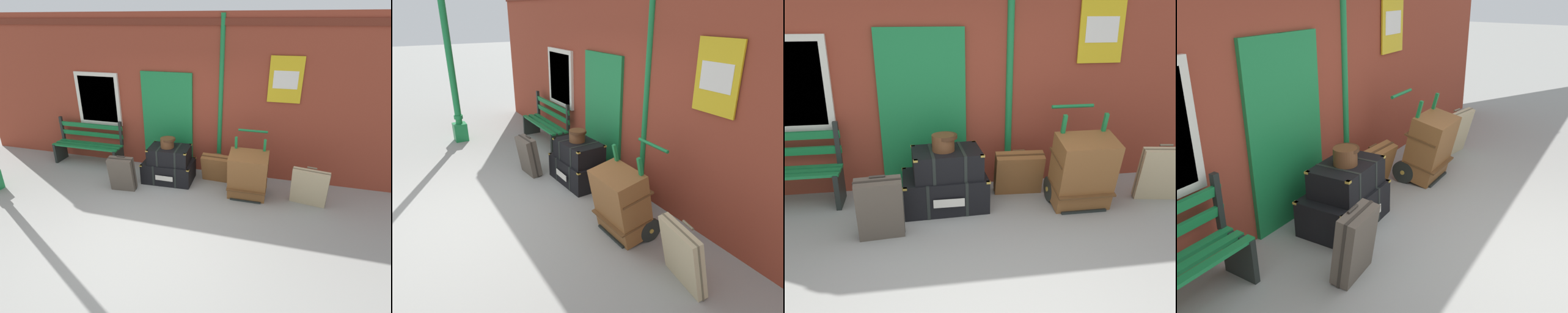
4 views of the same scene
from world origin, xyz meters
TOP-DOWN VIEW (x-y plane):
  - ground_plane at (0.00, 0.00)m, footprint 60.00×60.00m
  - brick_facade at (-0.02, 2.60)m, footprint 10.40×0.35m
  - lamp_post at (-3.46, 0.53)m, footprint 0.28×0.28m
  - platform_bench at (-2.32, 2.16)m, footprint 1.60×0.43m
  - steamer_trunk_base at (-0.27, 1.83)m, footprint 1.03×0.70m
  - steamer_trunk_middle at (-0.24, 1.81)m, footprint 0.84×0.60m
  - round_hatbox at (-0.27, 1.80)m, footprint 0.30×0.28m
  - porters_trolley at (1.36, 1.71)m, footprint 0.71×0.65m
  - large_brown_trunk at (1.36, 1.53)m, footprint 0.70×0.61m
  - suitcase_slate at (2.44, 1.55)m, footprint 0.64×0.39m
  - suitcase_umber at (-0.99, 1.20)m, footprint 0.49×0.32m
  - suitcase_brown at (0.70, 2.02)m, footprint 0.64×0.38m

SIDE VIEW (x-z plane):
  - ground_plane at x=0.00m, z-range 0.00..0.00m
  - steamer_trunk_base at x=-0.27m, z-range 0.00..0.42m
  - porters_trolley at x=1.36m, z-range -0.32..0.86m
  - suitcase_brown at x=0.70m, z-range 0.00..0.60m
  - suitcase_umber at x=-0.99m, z-range -0.01..0.71m
  - suitcase_slate at x=2.44m, z-range -0.01..0.74m
  - platform_bench at x=-2.32m, z-range -0.06..0.95m
  - large_brown_trunk at x=1.36m, z-range 0.00..0.95m
  - steamer_trunk_middle at x=-0.24m, z-range 0.42..0.74m
  - round_hatbox at x=-0.27m, z-range 0.75..0.95m
  - lamp_post at x=-3.46m, z-range -0.36..2.70m
  - brick_facade at x=-0.02m, z-range 0.00..3.20m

